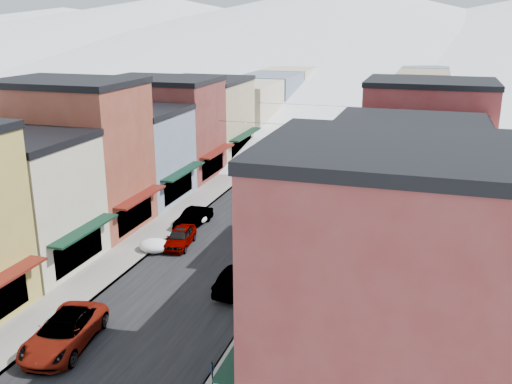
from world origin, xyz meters
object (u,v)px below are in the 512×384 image
Objects in this scene: car_dark_hatch at (193,218)px; car_silver_sedan at (180,237)px; trash_can at (283,261)px; streetlamp_near at (297,219)px; car_white_suv at (64,332)px; car_green_sedan at (241,279)px.

car_silver_sedan is at bearing -74.12° from car_dark_hatch.
car_silver_sedan reaches higher than trash_can.
car_dark_hatch is 4.39× the size of trash_can.
car_dark_hatch is 1.05× the size of streetlamp_near.
car_silver_sedan reaches higher than car_dark_hatch.
car_dark_hatch is at bearing 92.60° from car_silver_sedan.
streetlamp_near is at bearing 52.52° from car_white_suv.
car_green_sedan is at bearing 44.83° from car_white_suv.
streetlamp_near is at bearing -13.52° from car_dark_hatch.
trash_can is (1.79, 3.99, -0.16)m from car_green_sedan.
car_green_sedan is 1.17× the size of streetlamp_near.
car_white_suv is at bearing -97.51° from car_silver_sedan.
car_green_sedan is (7.00, -5.83, 0.08)m from car_silver_sedan.
streetlamp_near reaches higher than car_dark_hatch.
car_green_sedan is 4.38m from trash_can.
car_white_suv reaches higher than trash_can.
trash_can is at bearing -19.33° from car_silver_sedan.
trash_can is (8.79, -1.84, -0.08)m from car_silver_sedan.
trash_can is 0.24× the size of streetlamp_near.
car_white_suv reaches higher than car_silver_sedan.
trash_can is at bearing -107.82° from car_green_sedan.
car_green_sedan is at bearing -114.12° from trash_can.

